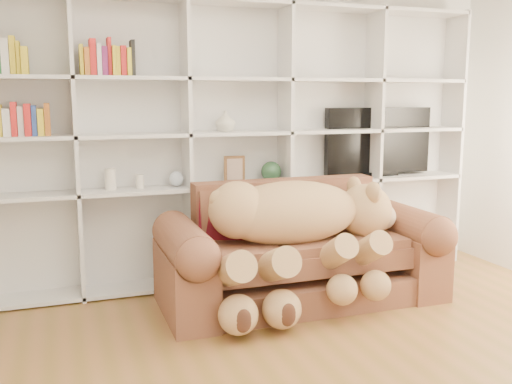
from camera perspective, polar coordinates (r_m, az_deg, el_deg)
name	(u,v)px	position (r m, az deg, el deg)	size (l,w,h in m)	color
wall_back	(230,126)	(5.07, -2.57, 6.61)	(5.00, 0.02, 2.70)	white
bookshelf	(208,132)	(4.87, -4.82, 5.95)	(4.43, 0.35, 2.40)	silver
sofa	(300,257)	(4.58, 4.40, -6.46)	(2.20, 0.95, 0.93)	brown
teddy_bear	(297,227)	(4.30, 4.10, -3.47)	(1.65, 0.90, 0.95)	tan
throw_pillow	(223,221)	(4.45, -3.34, -2.93)	(0.36, 0.12, 0.36)	#5B0F19
tv	(378,142)	(5.53, 12.10, 4.90)	(1.08, 0.18, 0.64)	black
picture_frame	(234,169)	(4.91, -2.17, 2.30)	(0.18, 0.03, 0.23)	brown
green_vase	(271,172)	(5.02, 1.53, 2.06)	(0.18, 0.18, 0.18)	#2B5533
figurine_tall	(110,179)	(4.71, -14.36, 1.24)	(0.09, 0.09, 0.17)	beige
figurine_short	(140,182)	(4.74, -11.55, 1.04)	(0.07, 0.07, 0.12)	beige
snow_globe	(176,179)	(4.79, -7.99, 1.34)	(0.12, 0.12, 0.12)	silver
shelf_vase	(225,121)	(4.85, -3.08, 7.10)	(0.17, 0.17, 0.18)	beige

